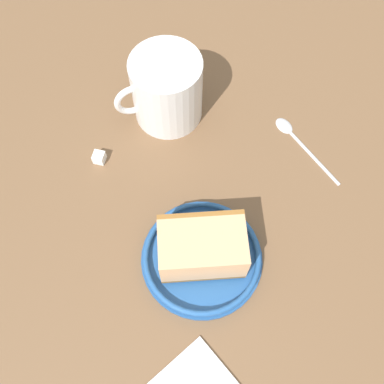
# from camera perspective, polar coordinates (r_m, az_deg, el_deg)

# --- Properties ---
(ground_plane) EXTENTS (1.20, 1.20, 0.03)m
(ground_plane) POSITION_cam_1_polar(r_m,az_deg,el_deg) (0.61, -1.01, -1.82)
(ground_plane) COLOR brown
(small_plate) EXTENTS (0.15, 0.15, 0.02)m
(small_plate) POSITION_cam_1_polar(r_m,az_deg,el_deg) (0.56, 1.29, -8.34)
(small_plate) COLOR #26599E
(small_plate) RESTS_ON ground_plane
(cake_slice) EXTENTS (0.09, 0.11, 0.06)m
(cake_slice) POSITION_cam_1_polar(r_m,az_deg,el_deg) (0.53, 1.33, -7.08)
(cake_slice) COLOR #9E662D
(cake_slice) RESTS_ON small_plate
(tea_mug) EXTENTS (0.10, 0.12, 0.10)m
(tea_mug) POSITION_cam_1_polar(r_m,az_deg,el_deg) (0.63, -3.32, 13.00)
(tea_mug) COLOR white
(tea_mug) RESTS_ON ground_plane
(teaspoon) EXTENTS (0.13, 0.05, 0.01)m
(teaspoon) POSITION_cam_1_polar(r_m,az_deg,el_deg) (0.66, 13.05, 7.06)
(teaspoon) COLOR silver
(teaspoon) RESTS_ON ground_plane
(sugar_cube) EXTENTS (0.02, 0.02, 0.02)m
(sugar_cube) POSITION_cam_1_polar(r_m,az_deg,el_deg) (0.63, -11.82, 4.36)
(sugar_cube) COLOR white
(sugar_cube) RESTS_ON ground_plane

